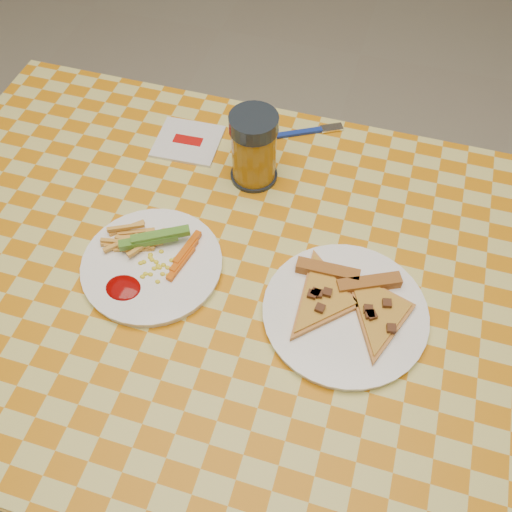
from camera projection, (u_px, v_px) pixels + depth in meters
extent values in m
plane|color=#BCB397|center=(243.00, 426.00, 1.59)|extent=(8.00, 8.00, 0.00)
cylinder|color=white|center=(92.00, 212.00, 1.58)|extent=(0.06, 0.06, 0.71)
cylinder|color=white|center=(492.00, 308.00, 1.40)|extent=(0.06, 0.06, 0.71)
cube|color=brown|center=(236.00, 285.00, 0.99)|extent=(1.20, 0.80, 0.04)
cylinder|color=white|center=(152.00, 266.00, 0.98)|extent=(0.29, 0.29, 0.01)
cylinder|color=white|center=(345.00, 314.00, 0.92)|extent=(0.26, 0.26, 0.01)
cube|color=#205B0E|center=(154.00, 238.00, 0.97)|extent=(0.10, 0.08, 0.02)
cube|color=#D75709|center=(184.00, 256.00, 0.97)|extent=(0.06, 0.08, 0.02)
ellipsoid|color=#7B0402|center=(123.00, 288.00, 0.94)|extent=(0.06, 0.05, 0.01)
cube|color=#9F6524|center=(328.00, 272.00, 0.95)|extent=(0.11, 0.02, 0.02)
cube|color=#9F6524|center=(369.00, 284.00, 0.94)|extent=(0.11, 0.07, 0.02)
cylinder|color=black|center=(254.00, 175.00, 1.11)|extent=(0.09, 0.09, 0.01)
cylinder|color=#936110|center=(254.00, 154.00, 1.06)|extent=(0.08, 0.08, 0.12)
cylinder|color=black|center=(254.00, 124.00, 1.00)|extent=(0.09, 0.09, 0.03)
cube|color=silver|center=(188.00, 141.00, 1.16)|extent=(0.13, 0.12, 0.01)
cube|color=#B40C0A|center=(188.00, 140.00, 1.16)|extent=(0.06, 0.03, 0.00)
cube|color=navy|center=(298.00, 133.00, 1.17)|extent=(0.10, 0.06, 0.01)
cube|color=white|center=(331.00, 128.00, 1.18)|extent=(0.05, 0.04, 0.00)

